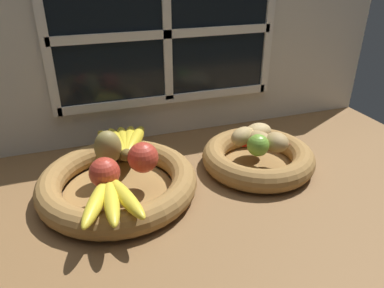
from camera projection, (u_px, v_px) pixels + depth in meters
The scene contains 15 objects.
ground_plane at pixel (200, 184), 92.26cm from camera, with size 140.00×90.00×3.00cm, color brown.
back_wall at pixel (165, 44), 103.82cm from camera, with size 140.00×4.60×55.00cm.
fruit_bowl_left at pixel (118, 183), 84.96cm from camera, with size 37.25×37.25×5.97cm.
fruit_bowl_right at pixel (258, 158), 95.65cm from camera, with size 29.47×29.47×5.97cm.
apple_red_right at pixel (143, 157), 82.11cm from camera, with size 7.07×7.07×7.07cm, color #B73828.
apple_red_front at pixel (105, 173), 76.73cm from camera, with size 6.63×6.63×6.63cm, color #B73828.
pear_brown at pixel (108, 147), 85.08cm from camera, with size 5.68×6.37×8.37cm, color olive.
banana_bunch_front at pixel (111, 198), 71.53cm from camera, with size 13.73×18.25×3.11cm.
banana_bunch_back at pixel (123, 141), 93.37cm from camera, with size 14.93×17.68×3.40cm.
potato_small at pixel (276, 142), 91.41cm from camera, with size 6.62×6.00×4.85cm, color #A38451.
potato_back at pixel (258, 132), 97.24cm from camera, with size 7.50×5.63×4.54cm, color tan.
potato_large at pixel (259, 140), 93.22cm from camera, with size 8.33×4.93×4.31cm, color #A38451.
potato_oblong at pixel (243, 136), 94.33cm from camera, with size 7.59×4.82×4.87cm, color tan.
lime_near at pixel (258, 145), 89.11cm from camera, with size 5.53×5.53×5.53cm, color #6B9E33.
chili_pepper at pixel (267, 144), 93.50cm from camera, with size 1.92×1.92×12.92cm, color red.
Camera 1 is at (-27.21, -72.43, 49.83)cm, focal length 33.87 mm.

